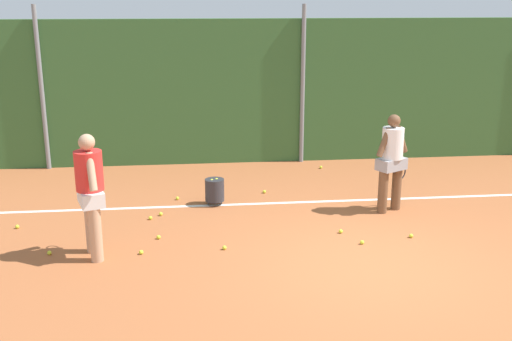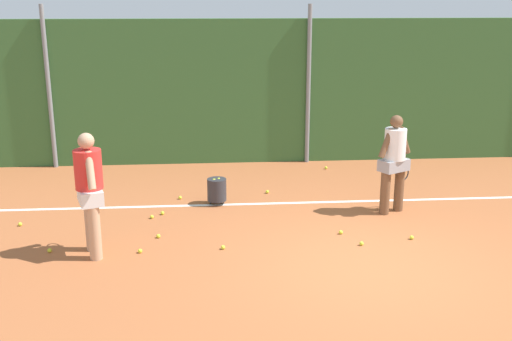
{
  "view_description": "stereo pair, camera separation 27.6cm",
  "coord_description": "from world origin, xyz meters",
  "px_view_note": "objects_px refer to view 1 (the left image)",
  "views": [
    {
      "loc": [
        -2.57,
        -7.95,
        3.78
      ],
      "look_at": [
        -1.55,
        1.53,
        1.06
      ],
      "focal_mm": 42.77,
      "sensor_mm": 36.0,
      "label": 1
    },
    {
      "loc": [
        -2.3,
        -7.98,
        3.78
      ],
      "look_at": [
        -1.55,
        1.53,
        1.06
      ],
      "focal_mm": 42.77,
      "sensor_mm": 36.0,
      "label": 2
    }
  ],
  "objects_px": {
    "tennis_ball_4": "(161,214)",
    "tennis_ball_7": "(341,231)",
    "ball_hopper": "(215,190)",
    "tennis_ball_12": "(17,227)",
    "player_midcourt": "(392,158)",
    "tennis_ball_0": "(264,192)",
    "tennis_ball_10": "(321,167)",
    "tennis_ball_6": "(49,253)",
    "tennis_ball_1": "(362,242)",
    "tennis_ball_9": "(141,252)",
    "tennis_ball_5": "(159,237)",
    "tennis_ball_2": "(150,218)",
    "tennis_ball_11": "(411,236)",
    "player_foreground_near": "(90,189)",
    "tennis_ball_3": "(224,248)",
    "tennis_ball_8": "(177,198)"
  },
  "relations": [
    {
      "from": "player_midcourt",
      "to": "tennis_ball_0",
      "type": "height_order",
      "value": "player_midcourt"
    },
    {
      "from": "tennis_ball_5",
      "to": "tennis_ball_12",
      "type": "xyz_separation_m",
      "value": [
        -2.4,
        0.73,
        0.0
      ]
    },
    {
      "from": "tennis_ball_7",
      "to": "tennis_ball_10",
      "type": "bearing_deg",
      "value": 82.75
    },
    {
      "from": "player_midcourt",
      "to": "tennis_ball_2",
      "type": "relative_size",
      "value": 27.16
    },
    {
      "from": "tennis_ball_3",
      "to": "tennis_ball_11",
      "type": "height_order",
      "value": "same"
    },
    {
      "from": "tennis_ball_0",
      "to": "tennis_ball_11",
      "type": "relative_size",
      "value": 1.0
    },
    {
      "from": "tennis_ball_2",
      "to": "tennis_ball_11",
      "type": "distance_m",
      "value": 4.47
    },
    {
      "from": "player_midcourt",
      "to": "tennis_ball_5",
      "type": "xyz_separation_m",
      "value": [
        -4.14,
        -0.93,
        -0.97
      ]
    },
    {
      "from": "tennis_ball_3",
      "to": "tennis_ball_6",
      "type": "bearing_deg",
      "value": 178.14
    },
    {
      "from": "player_midcourt",
      "to": "tennis_ball_9",
      "type": "height_order",
      "value": "player_midcourt"
    },
    {
      "from": "ball_hopper",
      "to": "tennis_ball_0",
      "type": "height_order",
      "value": "ball_hopper"
    },
    {
      "from": "tennis_ball_4",
      "to": "tennis_ball_10",
      "type": "height_order",
      "value": "same"
    },
    {
      "from": "tennis_ball_4",
      "to": "tennis_ball_7",
      "type": "distance_m",
      "value": 3.23
    },
    {
      "from": "tennis_ball_0",
      "to": "tennis_ball_8",
      "type": "relative_size",
      "value": 1.0
    },
    {
      "from": "player_midcourt",
      "to": "tennis_ball_7",
      "type": "relative_size",
      "value": 27.16
    },
    {
      "from": "tennis_ball_9",
      "to": "tennis_ball_11",
      "type": "relative_size",
      "value": 1.0
    },
    {
      "from": "player_midcourt",
      "to": "tennis_ball_8",
      "type": "bearing_deg",
      "value": 136.9
    },
    {
      "from": "player_foreground_near",
      "to": "tennis_ball_7",
      "type": "distance_m",
      "value": 4.09
    },
    {
      "from": "ball_hopper",
      "to": "tennis_ball_4",
      "type": "relative_size",
      "value": 7.78
    },
    {
      "from": "tennis_ball_9",
      "to": "ball_hopper",
      "type": "bearing_deg",
      "value": 61.02
    },
    {
      "from": "tennis_ball_3",
      "to": "tennis_ball_5",
      "type": "bearing_deg",
      "value": 152.26
    },
    {
      "from": "player_midcourt",
      "to": "tennis_ball_5",
      "type": "height_order",
      "value": "player_midcourt"
    },
    {
      "from": "player_midcourt",
      "to": "tennis_ball_5",
      "type": "distance_m",
      "value": 4.36
    },
    {
      "from": "tennis_ball_3",
      "to": "tennis_ball_4",
      "type": "bearing_deg",
      "value": 122.46
    },
    {
      "from": "tennis_ball_1",
      "to": "tennis_ball_6",
      "type": "relative_size",
      "value": 1.0
    },
    {
      "from": "tennis_ball_8",
      "to": "tennis_ball_1",
      "type": "bearing_deg",
      "value": -40.56
    },
    {
      "from": "tennis_ball_0",
      "to": "tennis_ball_4",
      "type": "bearing_deg",
      "value": -151.41
    },
    {
      "from": "ball_hopper",
      "to": "tennis_ball_0",
      "type": "bearing_deg",
      "value": 30.03
    },
    {
      "from": "tennis_ball_1",
      "to": "tennis_ball_2",
      "type": "relative_size",
      "value": 1.0
    },
    {
      "from": "tennis_ball_1",
      "to": "tennis_ball_5",
      "type": "distance_m",
      "value": 3.27
    },
    {
      "from": "tennis_ball_6",
      "to": "tennis_ball_7",
      "type": "height_order",
      "value": "same"
    },
    {
      "from": "tennis_ball_10",
      "to": "tennis_ball_12",
      "type": "height_order",
      "value": "same"
    },
    {
      "from": "tennis_ball_7",
      "to": "tennis_ball_12",
      "type": "bearing_deg",
      "value": 171.61
    },
    {
      "from": "tennis_ball_10",
      "to": "tennis_ball_6",
      "type": "bearing_deg",
      "value": -139.88
    },
    {
      "from": "ball_hopper",
      "to": "tennis_ball_12",
      "type": "xyz_separation_m",
      "value": [
        -3.39,
        -0.88,
        -0.26
      ]
    },
    {
      "from": "ball_hopper",
      "to": "tennis_ball_0",
      "type": "relative_size",
      "value": 7.78
    },
    {
      "from": "tennis_ball_2",
      "to": "tennis_ball_8",
      "type": "height_order",
      "value": "same"
    },
    {
      "from": "player_foreground_near",
      "to": "tennis_ball_0",
      "type": "height_order",
      "value": "player_foreground_near"
    },
    {
      "from": "tennis_ball_0",
      "to": "tennis_ball_4",
      "type": "distance_m",
      "value": 2.28
    },
    {
      "from": "tennis_ball_2",
      "to": "ball_hopper",
      "type": "bearing_deg",
      "value": 30.7
    },
    {
      "from": "tennis_ball_7",
      "to": "tennis_ball_9",
      "type": "height_order",
      "value": "same"
    },
    {
      "from": "tennis_ball_7",
      "to": "tennis_ball_12",
      "type": "distance_m",
      "value": 5.46
    },
    {
      "from": "tennis_ball_6",
      "to": "tennis_ball_3",
      "type": "bearing_deg",
      "value": -1.86
    },
    {
      "from": "tennis_ball_10",
      "to": "tennis_ball_5",
      "type": "bearing_deg",
      "value": -132.22
    },
    {
      "from": "player_midcourt",
      "to": "ball_hopper",
      "type": "xyz_separation_m",
      "value": [
        -3.16,
        0.68,
        -0.71
      ]
    },
    {
      "from": "tennis_ball_3",
      "to": "tennis_ball_7",
      "type": "bearing_deg",
      "value": 13.68
    },
    {
      "from": "tennis_ball_1",
      "to": "tennis_ball_10",
      "type": "relative_size",
      "value": 1.0
    },
    {
      "from": "tennis_ball_2",
      "to": "tennis_ball_12",
      "type": "xyz_separation_m",
      "value": [
        -2.22,
        -0.19,
        0.0
      ]
    },
    {
      "from": "tennis_ball_7",
      "to": "tennis_ball_12",
      "type": "height_order",
      "value": "same"
    },
    {
      "from": "tennis_ball_9",
      "to": "tennis_ball_12",
      "type": "distance_m",
      "value": 2.54
    }
  ]
}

